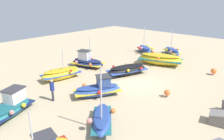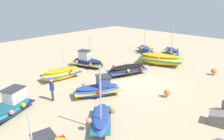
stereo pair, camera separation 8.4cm
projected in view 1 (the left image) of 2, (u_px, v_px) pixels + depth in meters
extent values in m
plane|color=tan|center=(137.00, 83.00, 19.33)|extent=(53.71, 53.71, 0.00)
ellipsoid|color=#1E6670|center=(8.00, 111.00, 13.99)|extent=(3.95, 2.78, 0.76)
cube|color=navy|center=(8.00, 110.00, 13.98)|extent=(3.83, 2.76, 0.10)
ellipsoid|color=#1A565F|center=(7.00, 106.00, 13.89)|extent=(3.47, 2.43, 0.15)
cube|color=white|center=(14.00, 95.00, 14.33)|extent=(1.42, 1.28, 0.86)
cube|color=#333338|center=(13.00, 89.00, 14.18)|extent=(1.65, 1.48, 0.06)
sphere|color=#EA7F75|center=(12.00, 112.00, 13.16)|extent=(0.29, 0.29, 0.29)
sphere|color=yellow|center=(24.00, 105.00, 14.08)|extent=(0.29, 0.29, 0.29)
sphere|color=red|center=(9.00, 99.00, 15.09)|extent=(0.29, 0.29, 0.29)
ellipsoid|color=gold|center=(160.00, 60.00, 24.26)|extent=(3.29, 5.20, 1.18)
cube|color=#1E6670|center=(160.00, 59.00, 24.24)|extent=(3.30, 5.04, 0.10)
ellipsoid|color=gold|center=(160.00, 55.00, 24.10)|extent=(2.90, 4.58, 0.19)
sphere|color=red|center=(153.00, 52.00, 25.42)|extent=(0.28, 0.28, 0.28)
sphere|color=orange|center=(158.00, 58.00, 23.23)|extent=(0.28, 0.28, 0.28)
sphere|color=yellow|center=(172.00, 56.00, 24.61)|extent=(0.28, 0.28, 0.28)
ellipsoid|color=navy|center=(88.00, 63.00, 23.62)|extent=(2.61, 4.00, 0.84)
cube|color=gold|center=(88.00, 63.00, 23.61)|extent=(2.59, 3.87, 0.14)
ellipsoid|color=#151E45|center=(88.00, 60.00, 23.52)|extent=(2.27, 3.51, 0.19)
cube|color=silver|center=(84.00, 55.00, 23.48)|extent=(1.14, 1.31, 0.97)
cube|color=#333338|center=(84.00, 51.00, 23.32)|extent=(1.33, 1.52, 0.06)
cylinder|color=#B7B7BC|center=(90.00, 49.00, 22.94)|extent=(0.08, 0.08, 2.57)
sphere|color=orange|center=(90.00, 65.00, 22.44)|extent=(0.32, 0.32, 0.32)
sphere|color=red|center=(92.00, 59.00, 24.30)|extent=(0.32, 0.32, 0.32)
sphere|color=#EA7F75|center=(76.00, 62.00, 23.11)|extent=(0.32, 0.32, 0.32)
ellipsoid|color=#2D4C9E|center=(172.00, 52.00, 28.45)|extent=(2.58, 3.25, 0.82)
cube|color=gold|center=(172.00, 51.00, 28.43)|extent=(2.54, 3.16, 0.08)
ellipsoid|color=navy|center=(172.00, 49.00, 28.34)|extent=(2.26, 2.85, 0.14)
cylinder|color=#B7B7BC|center=(172.00, 38.00, 28.13)|extent=(0.08, 0.08, 2.65)
sphere|color=red|center=(173.00, 48.00, 29.29)|extent=(0.28, 0.28, 0.28)
sphere|color=yellow|center=(167.00, 50.00, 28.46)|extent=(0.28, 0.28, 0.28)
sphere|color=orange|center=(177.00, 49.00, 28.24)|extent=(0.28, 0.28, 0.28)
sphere|color=#EA7F75|center=(171.00, 51.00, 27.44)|extent=(0.28, 0.28, 0.28)
ellipsoid|color=#2D4C9E|center=(97.00, 91.00, 16.75)|extent=(3.86, 2.97, 0.82)
cube|color=gold|center=(97.00, 90.00, 16.74)|extent=(3.75, 2.93, 0.08)
ellipsoid|color=navy|center=(97.00, 87.00, 16.64)|extent=(3.39, 2.61, 0.14)
cube|color=#2D4784|center=(103.00, 81.00, 16.64)|extent=(1.25, 1.24, 0.73)
cube|color=#333338|center=(103.00, 76.00, 16.51)|extent=(1.45, 1.44, 0.06)
sphere|color=orange|center=(84.00, 86.00, 17.12)|extent=(0.36, 0.36, 0.36)
sphere|color=red|center=(100.00, 93.00, 15.99)|extent=(0.36, 0.36, 0.36)
sphere|color=yellow|center=(106.00, 84.00, 17.62)|extent=(0.36, 0.36, 0.36)
ellipsoid|color=#2D4C9E|center=(102.00, 120.00, 12.92)|extent=(3.16, 3.07, 0.80)
cube|color=#1E6670|center=(102.00, 119.00, 12.91)|extent=(3.07, 2.98, 0.11)
ellipsoid|color=navy|center=(102.00, 115.00, 12.82)|extent=(2.76, 2.68, 0.17)
cylinder|color=#B7B7BC|center=(101.00, 94.00, 11.85)|extent=(0.08, 0.08, 3.13)
sphere|color=#EA7F75|center=(90.00, 121.00, 12.27)|extent=(0.35, 0.35, 0.35)
sphere|color=orange|center=(113.00, 111.00, 13.38)|extent=(0.35, 0.35, 0.35)
ellipsoid|color=#2D4C9E|center=(145.00, 50.00, 29.30)|extent=(2.72, 3.34, 0.88)
cube|color=black|center=(145.00, 49.00, 29.29)|extent=(2.67, 3.24, 0.10)
ellipsoid|color=navy|center=(145.00, 47.00, 29.19)|extent=(2.38, 2.93, 0.16)
cylinder|color=#B7B7BC|center=(144.00, 36.00, 29.09)|extent=(0.08, 0.08, 2.71)
sphere|color=yellow|center=(147.00, 46.00, 30.20)|extent=(0.34, 0.34, 0.34)
sphere|color=red|center=(139.00, 48.00, 29.50)|extent=(0.34, 0.34, 0.34)
sphere|color=yellow|center=(150.00, 48.00, 29.38)|extent=(0.34, 0.34, 0.34)
sphere|color=#EA7F75|center=(141.00, 48.00, 28.61)|extent=(0.34, 0.34, 0.34)
sphere|color=yellow|center=(152.00, 49.00, 28.52)|extent=(0.34, 0.34, 0.34)
ellipsoid|color=gold|center=(61.00, 74.00, 20.09)|extent=(3.92, 2.01, 0.98)
cube|color=#2D4C9E|center=(61.00, 74.00, 20.07)|extent=(3.78, 2.03, 0.09)
ellipsoid|color=gold|center=(61.00, 70.00, 19.96)|extent=(3.45, 1.77, 0.17)
cylinder|color=#B7B7BC|center=(63.00, 59.00, 19.80)|extent=(0.08, 0.08, 1.80)
sphere|color=red|center=(71.00, 71.00, 19.74)|extent=(0.25, 0.25, 0.25)
sphere|color=orange|center=(51.00, 71.00, 20.21)|extent=(0.25, 0.25, 0.25)
ellipsoid|color=black|center=(127.00, 70.00, 21.18)|extent=(4.40, 2.72, 0.97)
cube|color=#2D4C9E|center=(127.00, 70.00, 21.16)|extent=(4.25, 2.68, 0.13)
ellipsoid|color=black|center=(127.00, 67.00, 21.05)|extent=(3.86, 2.37, 0.20)
sphere|color=red|center=(141.00, 68.00, 20.91)|extent=(0.27, 0.27, 0.27)
sphere|color=#EA7F75|center=(126.00, 64.00, 21.88)|extent=(0.27, 0.27, 0.27)
sphere|color=yellow|center=(128.00, 71.00, 20.27)|extent=(0.27, 0.27, 0.27)
sphere|color=red|center=(114.00, 66.00, 21.24)|extent=(0.27, 0.27, 0.27)
cube|color=#333338|center=(44.00, 136.00, 10.11)|extent=(1.18, 1.08, 0.06)
cylinder|color=#B7B7BC|center=(32.00, 132.00, 9.70)|extent=(0.08, 0.08, 2.10)
sphere|color=yellow|center=(41.00, 140.00, 10.94)|extent=(0.30, 0.30, 0.30)
cylinder|color=#2D2D38|center=(53.00, 95.00, 16.06)|extent=(0.14, 0.14, 0.82)
cylinder|color=#2D2D38|center=(53.00, 96.00, 15.91)|extent=(0.14, 0.14, 0.82)
cylinder|color=navy|center=(52.00, 86.00, 15.75)|extent=(0.32, 0.32, 0.63)
sphere|color=tan|center=(51.00, 81.00, 15.61)|extent=(0.22, 0.22, 0.22)
cube|color=slate|center=(221.00, 119.00, 13.07)|extent=(1.22, 1.51, 0.94)
cylinder|color=#3F3F42|center=(213.00, 74.00, 21.26)|extent=(0.08, 0.08, 0.13)
sphere|color=orange|center=(214.00, 71.00, 21.15)|extent=(0.55, 0.55, 0.55)
cylinder|color=#3F3F42|center=(167.00, 96.00, 16.63)|extent=(0.08, 0.08, 0.13)
sphere|color=orange|center=(167.00, 93.00, 16.53)|extent=(0.48, 0.48, 0.48)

